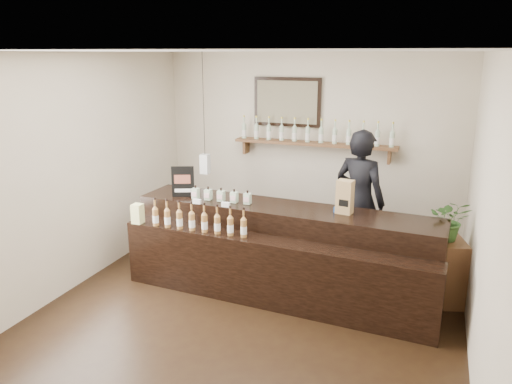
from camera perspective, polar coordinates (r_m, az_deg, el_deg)
The scene contains 10 objects.
ground at distance 5.74m, azimuth -0.57°, elevation -13.35°, with size 5.00×5.00×0.00m, color black.
room_shell at distance 5.14m, azimuth -0.62°, elevation 3.50°, with size 5.00×5.00×5.00m.
back_wall_decor at distance 7.40m, azimuth 4.84°, elevation 7.59°, with size 2.66×0.96×1.69m.
counter at distance 5.97m, azimuth 2.71°, elevation -7.05°, with size 3.71×1.22×1.20m.
promo_sign at distance 6.32m, azimuth -8.36°, elevation 1.18°, with size 0.27×0.12×0.39m.
paper_bag at distance 5.69m, azimuth 10.12°, elevation -0.55°, with size 0.20×0.16×0.39m.
tape_dispenser at distance 5.75m, azimuth 9.57°, elevation -1.93°, with size 0.14×0.07×0.11m.
side_cabinet at distance 6.17m, azimuth 20.70°, elevation -8.41°, with size 0.50×0.60×0.75m.
potted_plant at distance 5.96m, azimuth 21.26°, elevation -2.97°, with size 0.43×0.38×0.48m, color #366127.
shopkeeper at distance 6.54m, azimuth 11.81°, elevation -0.00°, with size 0.77×0.51×2.12m, color black.
Camera 1 is at (1.78, -4.70, 2.78)m, focal length 35.00 mm.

